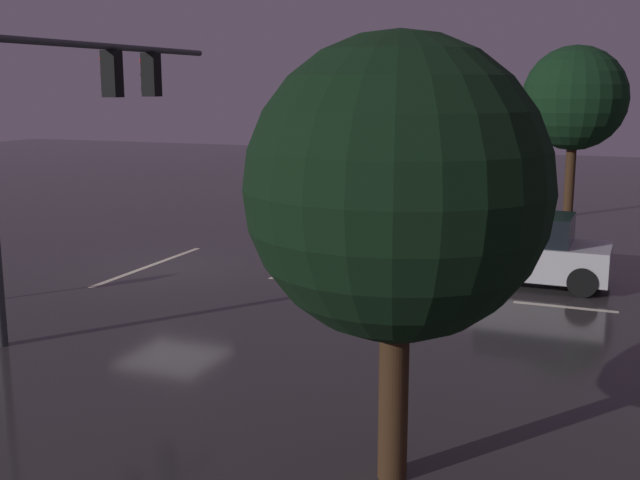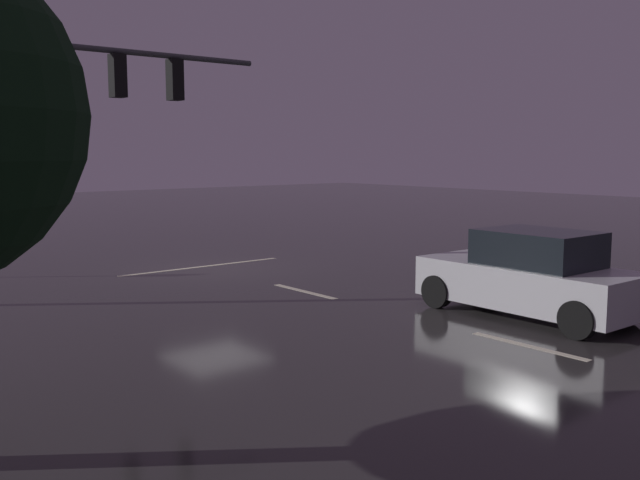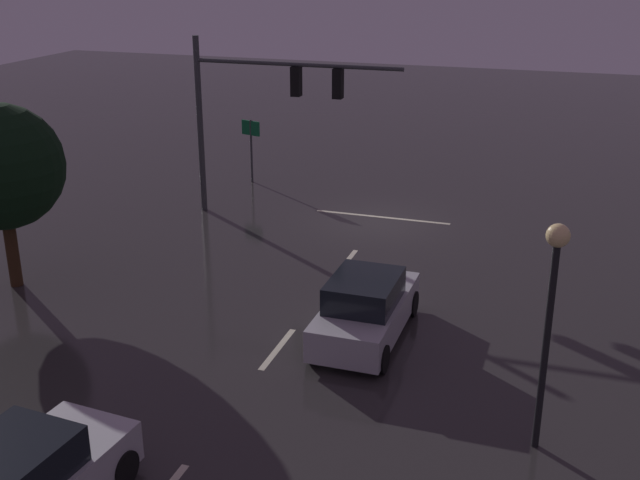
{
  "view_description": "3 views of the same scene",
  "coord_description": "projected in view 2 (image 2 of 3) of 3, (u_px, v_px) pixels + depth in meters",
  "views": [
    {
      "loc": [
        17.26,
        11.21,
        4.71
      ],
      "look_at": [
        0.34,
        4.4,
        1.14
      ],
      "focal_mm": 44.15,
      "sensor_mm": 36.0,
      "label": 1
    },
    {
      "loc": [
        9.92,
        16.6,
        3.19
      ],
      "look_at": [
        -0.58,
        3.86,
        1.14
      ],
      "focal_mm": 39.67,
      "sensor_mm": 36.0,
      "label": 2
    },
    {
      "loc": [
        -6.38,
        26.14,
        9.29
      ],
      "look_at": [
        0.63,
        4.74,
        0.94
      ],
      "focal_mm": 44.47,
      "sensor_mm": 36.0,
      "label": 3
    }
  ],
  "objects": [
    {
      "name": "ground_plane",
      "position": [
        214.0,
        270.0,
        19.37
      ],
      "size": [
        80.0,
        80.0,
        0.0
      ],
      "primitive_type": "plane",
      "color": "#2D2B2B"
    },
    {
      "name": "stop_bar",
      "position": [
        203.0,
        267.0,
        19.86
      ],
      "size": [
        5.0,
        0.16,
        0.01
      ],
      "primitive_type": "cube",
      "color": "beige",
      "rests_on": "ground_plane"
    },
    {
      "name": "lane_dash_far",
      "position": [
        305.0,
        291.0,
        16.3
      ],
      "size": [
        0.16,
        2.2,
        0.01
      ],
      "primitive_type": "cube",
      "rotation": [
        0.0,
        0.0,
        1.57
      ],
      "color": "beige",
      "rests_on": "ground_plane"
    },
    {
      "name": "car_approaching",
      "position": [
        530.0,
        276.0,
        13.77
      ],
      "size": [
        1.94,
        4.39,
        1.7
      ],
      "color": "#B7B7BC",
      "rests_on": "ground_plane"
    },
    {
      "name": "traffic_signal_assembly",
      "position": [
        64.0,
        101.0,
        15.8
      ],
      "size": [
        7.55,
        0.47,
        6.39
      ],
      "color": "#383A3D",
      "rests_on": "ground_plane"
    },
    {
      "name": "lane_dash_mid",
      "position": [
        528.0,
        346.0,
        11.71
      ],
      "size": [
        0.16,
        2.2,
        0.01
      ],
      "primitive_type": "cube",
      "rotation": [
        0.0,
        0.0,
        1.57
      ],
      "color": "beige",
      "rests_on": "ground_plane"
    }
  ]
}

